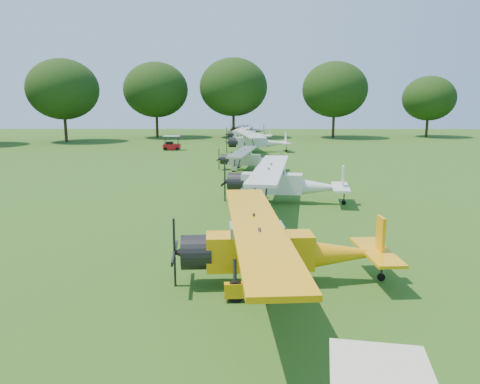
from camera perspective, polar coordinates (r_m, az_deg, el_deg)
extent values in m
plane|color=#2E5114|center=(22.04, 1.93, -5.00)|extent=(160.00, 160.00, 0.00)
cylinder|color=black|center=(85.15, 21.83, 7.50)|extent=(0.44, 0.44, 3.70)
ellipsoid|color=black|center=(85.04, 22.05, 10.54)|extent=(8.63, 8.63, 7.34)
cylinder|color=black|center=(78.89, 11.32, 8.14)|extent=(0.44, 0.44, 4.51)
ellipsoid|color=black|center=(78.81, 11.47, 12.15)|extent=(10.52, 10.52, 8.94)
cylinder|color=black|center=(78.00, -0.80, 8.41)|extent=(0.44, 0.44, 4.74)
ellipsoid|color=black|center=(77.93, -0.81, 12.66)|extent=(11.05, 11.05, 9.39)
cylinder|color=black|center=(79.07, -10.08, 8.19)|extent=(0.44, 0.44, 4.49)
ellipsoid|color=black|center=(78.99, -10.22, 12.16)|extent=(10.47, 10.47, 8.90)
cylinder|color=black|center=(74.55, -20.50, 7.47)|extent=(0.44, 0.44, 4.44)
ellipsoid|color=black|center=(74.47, -20.79, 11.63)|extent=(10.36, 10.36, 8.80)
cube|color=#F3A20A|center=(15.78, 2.41, -7.19)|extent=(3.62, 1.30, 1.17)
cone|color=#F3A20A|center=(16.41, 12.97, -7.36)|extent=(3.17, 1.21, 1.00)
cube|color=#8CA5B2|center=(15.59, 2.02, -5.07)|extent=(1.84, 1.14, 0.61)
cylinder|color=black|center=(15.71, -5.34, -7.32)|extent=(1.08, 1.22, 1.16)
cube|color=black|center=(15.75, -7.99, -7.33)|extent=(0.08, 0.14, 2.33)
cube|color=#F3A20A|center=(15.51, 2.03, -4.08)|extent=(2.42, 11.86, 0.16)
cube|color=#F3A20A|center=(16.60, 16.75, -5.33)|extent=(0.15, 0.62, 1.44)
cube|color=#F3A20A|center=(16.70, 16.29, -7.00)|extent=(1.16, 3.17, 0.10)
cylinder|color=black|center=(14.72, -0.56, -12.05)|extent=(0.68, 0.22, 0.67)
cylinder|color=black|center=(17.30, -1.06, -8.42)|extent=(0.68, 0.22, 0.67)
cylinder|color=black|center=(17.08, 16.83, -9.90)|extent=(0.27, 0.11, 0.27)
cube|color=silver|center=(28.26, 3.91, 1.07)|extent=(3.73, 1.57, 1.19)
cone|color=silver|center=(28.23, 10.09, 0.56)|extent=(3.28, 1.45, 1.02)
cube|color=#8CA5B2|center=(28.17, 3.69, 2.32)|extent=(1.94, 1.28, 0.62)
cylinder|color=black|center=(28.51, -0.41, 1.18)|extent=(1.17, 1.31, 1.18)
cube|color=black|center=(28.62, -1.86, 1.22)|extent=(0.09, 0.14, 2.38)
cube|color=silver|center=(28.13, 3.70, 2.89)|extent=(3.29, 12.10, 0.16)
cube|color=silver|center=(28.20, 12.43, 1.62)|extent=(0.20, 0.63, 1.47)
cube|color=silver|center=(28.27, 12.16, 0.61)|extent=(1.39, 3.27, 0.10)
cylinder|color=black|center=(27.13, 1.74, -1.16)|extent=(0.70, 0.27, 0.68)
cylinder|color=black|center=(29.88, 2.37, -0.02)|extent=(0.70, 0.27, 0.68)
cylinder|color=black|center=(28.47, 12.53, -1.26)|extent=(0.28, 0.13, 0.27)
cube|color=#B5B5B9|center=(41.44, 0.50, 3.97)|extent=(2.94, 1.29, 0.93)
cone|color=#B5B5B9|center=(41.15, 3.81, 3.70)|extent=(2.59, 1.19, 0.80)
cube|color=#8CA5B2|center=(41.39, 0.38, 4.64)|extent=(1.54, 1.03, 0.49)
cylinder|color=black|center=(41.73, -1.80, 4.01)|extent=(0.94, 1.04, 0.93)
cube|color=black|center=(41.85, -2.58, 4.03)|extent=(0.07, 0.11, 1.87)
cube|color=#B5B5B9|center=(41.37, 0.38, 4.95)|extent=(2.77, 9.51, 0.12)
cube|color=#B5B5B9|center=(41.02, 5.06, 4.29)|extent=(0.17, 0.50, 1.16)
cube|color=#B5B5B9|center=(41.08, 4.92, 3.74)|extent=(1.14, 2.58, 0.08)
cylinder|color=black|center=(40.56, -0.74, 2.86)|extent=(0.55, 0.23, 0.53)
cylinder|color=black|center=(42.73, -0.21, 3.28)|extent=(0.55, 0.23, 0.53)
cylinder|color=black|center=(41.17, 5.15, 2.71)|extent=(0.22, 0.10, 0.21)
cube|color=silver|center=(55.81, 1.35, 6.10)|extent=(3.76, 1.58, 1.19)
cone|color=silver|center=(56.40, 4.45, 5.94)|extent=(3.30, 1.46, 1.02)
cube|color=#8CA5B2|center=(55.75, 1.23, 6.73)|extent=(1.95, 1.29, 0.63)
cylinder|color=black|center=(55.52, -0.87, 6.07)|extent=(1.18, 1.32, 1.18)
cube|color=black|center=(55.43, -1.63, 6.06)|extent=(0.09, 0.14, 2.39)
cube|color=silver|center=(55.72, 1.24, 7.03)|extent=(3.33, 12.17, 0.16)
cube|color=silver|center=(56.60, 5.59, 6.52)|extent=(0.20, 0.64, 1.48)
cube|color=silver|center=(56.62, 5.47, 6.00)|extent=(1.41, 3.29, 0.10)
cylinder|color=black|center=(54.36, 0.63, 5.06)|extent=(0.70, 0.28, 0.68)
cylinder|color=black|center=(57.16, 0.21, 5.36)|extent=(0.70, 0.28, 0.68)
cylinder|color=black|center=(56.76, 5.67, 5.06)|extent=(0.28, 0.13, 0.27)
cube|color=silver|center=(69.67, 0.51, 7.02)|extent=(3.41, 1.46, 1.08)
cone|color=silver|center=(69.34, 2.80, 6.86)|extent=(2.99, 1.34, 0.93)
cube|color=#8CA5B2|center=(69.65, 0.43, 7.48)|extent=(1.77, 1.18, 0.57)
cylinder|color=black|center=(69.98, -1.09, 7.03)|extent=(1.08, 1.20, 1.07)
cube|color=black|center=(70.10, -1.63, 7.04)|extent=(0.08, 0.13, 2.16)
cube|color=silver|center=(69.63, 0.43, 7.70)|extent=(3.09, 11.03, 0.14)
cube|color=silver|center=(69.20, 3.66, 7.27)|extent=(0.19, 0.58, 1.34)
cube|color=silver|center=(69.24, 3.57, 6.89)|extent=(1.29, 2.98, 0.09)
cylinder|color=black|center=(68.59, -0.33, 6.30)|extent=(0.64, 0.25, 0.62)
cylinder|color=black|center=(71.13, 0.00, 6.48)|extent=(0.64, 0.25, 0.62)
cylinder|color=black|center=(69.29, 3.73, 6.18)|extent=(0.26, 0.12, 0.25)
cube|color=#B5B5B9|center=(82.46, 0.52, 7.59)|extent=(3.08, 1.26, 0.98)
cone|color=#B5B5B9|center=(82.20, 2.28, 7.48)|extent=(2.70, 1.17, 0.84)
cube|color=#8CA5B2|center=(82.44, 0.45, 7.95)|extent=(1.59, 1.04, 0.51)
cylinder|color=black|center=(82.70, -0.72, 7.60)|extent=(0.96, 1.07, 0.97)
cube|color=black|center=(82.79, -1.13, 7.61)|extent=(0.07, 0.12, 1.96)
cube|color=#B5B5B9|center=(82.43, 0.45, 8.11)|extent=(2.60, 10.00, 0.13)
cube|color=#B5B5B9|center=(82.09, 2.94, 7.79)|extent=(0.16, 0.52, 1.22)
cube|color=#B5B5B9|center=(82.12, 2.87, 7.50)|extent=(1.12, 2.70, 0.08)
cylinder|color=black|center=(81.45, -0.11, 7.06)|extent=(0.58, 0.22, 0.56)
cylinder|color=black|center=(83.76, 0.10, 7.17)|extent=(0.58, 0.22, 0.56)
cylinder|color=black|center=(82.16, 2.99, 6.96)|extent=(0.23, 0.10, 0.22)
cube|color=red|center=(58.84, -8.31, 5.49)|extent=(2.09, 1.15, 0.66)
cube|color=black|center=(58.84, -8.59, 5.86)|extent=(0.86, 1.05, 0.43)
cube|color=silver|center=(58.72, -8.34, 6.75)|extent=(2.00, 1.24, 0.08)
cylinder|color=black|center=(58.39, -9.08, 5.21)|extent=(0.42, 0.13, 0.42)
cylinder|color=black|center=(59.54, -8.90, 5.33)|extent=(0.42, 0.13, 0.42)
cylinder|color=black|center=(58.18, -7.69, 5.23)|extent=(0.42, 0.13, 0.42)
cylinder|color=black|center=(59.34, -7.54, 5.35)|extent=(0.42, 0.13, 0.42)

